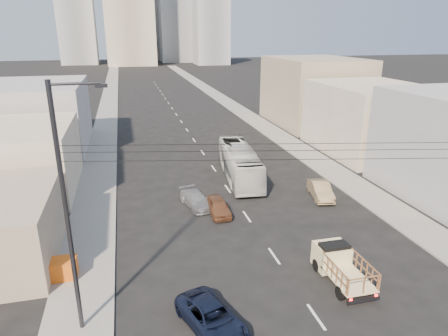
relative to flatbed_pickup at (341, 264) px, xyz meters
name	(u,v)px	position (x,y,z in m)	size (l,w,h in m)	color
sidewalk_left	(109,104)	(-14.50, 65.40, -1.03)	(3.50, 180.00, 0.12)	gray
sidewalk_right	(222,99)	(9.00, 65.40, -1.03)	(3.50, 180.00, 0.12)	gray
lane_dashes	(179,118)	(-2.75, 48.40, -1.09)	(0.15, 104.00, 0.01)	silver
flatbed_pickup	(341,264)	(0.00, 0.00, 0.00)	(1.95, 4.41, 1.90)	beige
navy_pickup	(212,318)	(-8.09, -2.13, -0.46)	(2.11, 4.57, 1.27)	black
city_bus	(240,163)	(-0.90, 17.95, 0.50)	(2.68, 11.44, 3.19)	silver
sedan_brown	(218,206)	(-4.84, 10.44, -0.44)	(1.54, 3.82, 1.30)	brown
sedan_tan	(321,190)	(4.58, 11.47, -0.39)	(1.49, 4.27, 1.41)	#937956
sedan_grey	(196,200)	(-6.26, 12.30, -0.49)	(1.68, 4.14, 1.20)	gray
streetlamp_left	(68,208)	(-14.15, -0.60, 5.34)	(2.36, 0.25, 12.00)	#2D2D33
overhead_wires	(337,151)	(-2.75, -3.10, 7.87)	(23.01, 5.02, 0.72)	black
crate_stack	(61,269)	(-15.75, 4.04, -0.40)	(1.80, 1.20, 1.14)	orange
bldg_right_mid	(370,118)	(16.75, 23.40, 2.91)	(11.00, 14.00, 8.00)	#BAAF96
bldg_right_far	(314,91)	(17.25, 39.40, 3.91)	(12.00, 16.00, 10.00)	gray
bldg_left_mid	(8,160)	(-21.75, 19.40, 1.91)	(11.00, 12.00, 6.00)	#BAAF96
bldg_left_far	(34,116)	(-22.25, 34.40, 2.91)	(12.00, 16.00, 8.00)	#9A9A9D
midrise_ne	(177,17)	(15.25, 180.40, 18.91)	(16.00, 16.00, 40.00)	gray
midrise_nw	(77,24)	(-28.75, 175.40, 15.91)	(15.00, 15.00, 34.00)	gray
midrise_back	(148,14)	(3.25, 195.40, 20.91)	(18.00, 18.00, 44.00)	#9A9A9D
midrise_east	(211,31)	(27.25, 160.40, 12.91)	(14.00, 14.00, 28.00)	gray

